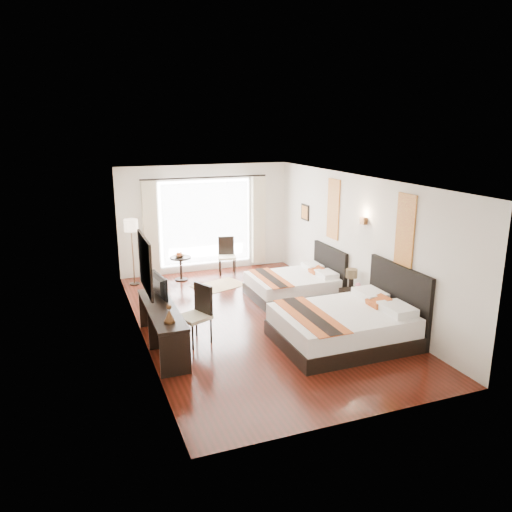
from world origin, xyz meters
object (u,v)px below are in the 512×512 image
object	(u,v)px
nightstand	(353,301)
bed_far	(296,284)
fruit_bowl	(179,256)
console_desk	(162,328)
side_table	(181,268)
bed_near	(347,324)
vase	(358,289)
table_lamp	(352,275)
floor_lamp	(131,230)
television	(156,286)
window_chair	(227,263)
desk_chair	(196,326)

from	to	relation	value
nightstand	bed_far	bearing A→B (deg)	118.02
fruit_bowl	bed_far	bearing A→B (deg)	-43.61
console_desk	side_table	distance (m)	3.92
bed_near	console_desk	xyz separation A→B (m)	(-3.13, 0.94, 0.04)
bed_far	vase	size ratio (longest dim) A/B	16.31
table_lamp	floor_lamp	distance (m)	5.27
television	side_table	world-z (taller)	television
table_lamp	side_table	size ratio (longest dim) A/B	0.63
television	fruit_bowl	size ratio (longest dim) A/B	3.11
vase	nightstand	bearing A→B (deg)	84.09
vase	window_chair	xyz separation A→B (m)	(-1.59, 3.76, -0.27)
vase	console_desk	xyz separation A→B (m)	(-4.00, -0.13, -0.18)
bed_far	television	xyz separation A→B (m)	(-3.31, -1.08, 0.68)
vase	floor_lamp	xyz separation A→B (m)	(-3.98, 3.68, 0.81)
nightstand	desk_chair	xyz separation A→B (m)	(-3.43, -0.31, 0.09)
bed_near	console_desk	bearing A→B (deg)	163.27
side_table	bed_far	bearing A→B (deg)	-44.36
bed_near	bed_far	world-z (taller)	bed_near
television	window_chair	size ratio (longest dim) A/B	0.77
television	side_table	size ratio (longest dim) A/B	1.22
fruit_bowl	window_chair	xyz separation A→B (m)	(1.28, 0.17, -0.34)
bed_near	side_table	world-z (taller)	bed_near
bed_near	floor_lamp	distance (m)	5.76
bed_far	vase	world-z (taller)	bed_far
window_chair	television	bearing A→B (deg)	-23.49
nightstand	floor_lamp	bearing A→B (deg)	139.02
console_desk	vase	bearing A→B (deg)	1.84
vase	fruit_bowl	distance (m)	4.60
fruit_bowl	floor_lamp	bearing A→B (deg)	175.77
nightstand	side_table	distance (m)	4.46
nightstand	table_lamp	xyz separation A→B (m)	(0.03, 0.14, 0.53)
desk_chair	floor_lamp	size ratio (longest dim) A/B	0.65
table_lamp	window_chair	world-z (taller)	window_chair
bed_near	console_desk	distance (m)	3.26
side_table	bed_near	bearing A→B (deg)	-67.26
fruit_bowl	console_desk	bearing A→B (deg)	-106.88
bed_near	window_chair	distance (m)	4.88
bed_near	nightstand	world-z (taller)	bed_near
fruit_bowl	nightstand	bearing A→B (deg)	-49.59
bed_far	console_desk	size ratio (longest dim) A/B	0.88
side_table	desk_chair	bearing A→B (deg)	-98.65
bed_near	vase	xyz separation A→B (m)	(0.87, 1.07, 0.22)
console_desk	floor_lamp	xyz separation A→B (m)	(0.02, 3.81, 0.99)
desk_chair	vase	bearing A→B (deg)	157.45
fruit_bowl	window_chair	size ratio (longest dim) A/B	0.25
television	window_chair	world-z (taller)	television
bed_near	table_lamp	world-z (taller)	bed_near
television	table_lamp	bearing A→B (deg)	-99.28
console_desk	side_table	xyz separation A→B (m)	(1.16, 3.75, -0.08)
table_lamp	window_chair	xyz separation A→B (m)	(-1.64, 3.42, -0.47)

